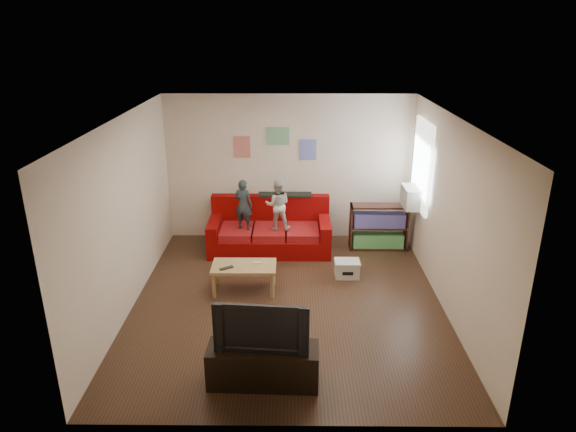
{
  "coord_description": "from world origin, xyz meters",
  "views": [
    {
      "loc": [
        0.06,
        -6.65,
        3.87
      ],
      "look_at": [
        0.0,
        0.8,
        1.05
      ],
      "focal_mm": 32.0,
      "sensor_mm": 36.0,
      "label": 1
    }
  ],
  "objects_px": {
    "coffee_table": "(244,269)",
    "child_b": "(278,205)",
    "tv_stand": "(263,365)",
    "television": "(262,324)",
    "file_box": "(347,269)",
    "sofa": "(270,232)",
    "child_a": "(243,205)",
    "bookshelf": "(378,229)"
  },
  "relations": [
    {
      "from": "coffee_table",
      "to": "television",
      "type": "distance_m",
      "value": 2.21
    },
    {
      "from": "sofa",
      "to": "file_box",
      "type": "bearing_deg",
      "value": -40.65
    },
    {
      "from": "television",
      "to": "child_b",
      "type": "bearing_deg",
      "value": 93.55
    },
    {
      "from": "child_b",
      "to": "tv_stand",
      "type": "height_order",
      "value": "child_b"
    },
    {
      "from": "tv_stand",
      "to": "file_box",
      "type": "bearing_deg",
      "value": 67.21
    },
    {
      "from": "coffee_table",
      "to": "tv_stand",
      "type": "distance_m",
      "value": 2.18
    },
    {
      "from": "child_a",
      "to": "child_b",
      "type": "distance_m",
      "value": 0.6
    },
    {
      "from": "sofa",
      "to": "child_a",
      "type": "bearing_deg",
      "value": -159.0
    },
    {
      "from": "tv_stand",
      "to": "television",
      "type": "height_order",
      "value": "television"
    },
    {
      "from": "sofa",
      "to": "television",
      "type": "relative_size",
      "value": 2.06
    },
    {
      "from": "tv_stand",
      "to": "sofa",
      "type": "bearing_deg",
      "value": 93.12
    },
    {
      "from": "sofa",
      "to": "file_box",
      "type": "relative_size",
      "value": 5.36
    },
    {
      "from": "coffee_table",
      "to": "file_box",
      "type": "height_order",
      "value": "coffee_table"
    },
    {
      "from": "child_b",
      "to": "tv_stand",
      "type": "bearing_deg",
      "value": 88.88
    },
    {
      "from": "child_b",
      "to": "sofa",
      "type": "bearing_deg",
      "value": -49.51
    },
    {
      "from": "sofa",
      "to": "tv_stand",
      "type": "bearing_deg",
      "value": -88.89
    },
    {
      "from": "child_a",
      "to": "tv_stand",
      "type": "height_order",
      "value": "child_a"
    },
    {
      "from": "bookshelf",
      "to": "television",
      "type": "height_order",
      "value": "television"
    },
    {
      "from": "child_b",
      "to": "file_box",
      "type": "bearing_deg",
      "value": 140.81
    },
    {
      "from": "bookshelf",
      "to": "child_b",
      "type": "bearing_deg",
      "value": -173.37
    },
    {
      "from": "sofa",
      "to": "child_b",
      "type": "relative_size",
      "value": 2.39
    },
    {
      "from": "coffee_table",
      "to": "child_b",
      "type": "bearing_deg",
      "value": 71.4
    },
    {
      "from": "child_a",
      "to": "bookshelf",
      "type": "height_order",
      "value": "child_a"
    },
    {
      "from": "child_a",
      "to": "child_b",
      "type": "relative_size",
      "value": 1.0
    },
    {
      "from": "child_b",
      "to": "coffee_table",
      "type": "xyz_separation_m",
      "value": [
        -0.48,
        -1.42,
        -0.53
      ]
    },
    {
      "from": "sofa",
      "to": "bookshelf",
      "type": "height_order",
      "value": "sofa"
    },
    {
      "from": "child_b",
      "to": "bookshelf",
      "type": "relative_size",
      "value": 0.87
    },
    {
      "from": "bookshelf",
      "to": "tv_stand",
      "type": "xyz_separation_m",
      "value": [
        -1.89,
        -3.77,
        -0.13
      ]
    },
    {
      "from": "child_a",
      "to": "child_b",
      "type": "bearing_deg",
      "value": -163.83
    },
    {
      "from": "coffee_table",
      "to": "bookshelf",
      "type": "bearing_deg",
      "value": 35.45
    },
    {
      "from": "sofa",
      "to": "child_a",
      "type": "xyz_separation_m",
      "value": [
        -0.45,
        -0.17,
        0.59
      ]
    },
    {
      "from": "sofa",
      "to": "coffee_table",
      "type": "height_order",
      "value": "sofa"
    },
    {
      "from": "bookshelf",
      "to": "tv_stand",
      "type": "distance_m",
      "value": 4.22
    },
    {
      "from": "tv_stand",
      "to": "coffee_table",
      "type": "bearing_deg",
      "value": 102.65
    },
    {
      "from": "tv_stand",
      "to": "television",
      "type": "relative_size",
      "value": 1.19
    },
    {
      "from": "child_b",
      "to": "tv_stand",
      "type": "xyz_separation_m",
      "value": [
        -0.08,
        -3.56,
        -0.67
      ]
    },
    {
      "from": "sofa",
      "to": "television",
      "type": "xyz_separation_m",
      "value": [
        0.07,
        -3.73,
        0.45
      ]
    },
    {
      "from": "bookshelf",
      "to": "television",
      "type": "xyz_separation_m",
      "value": [
        -1.89,
        -3.77,
        0.4
      ]
    },
    {
      "from": "coffee_table",
      "to": "child_a",
      "type": "bearing_deg",
      "value": 94.93
    },
    {
      "from": "television",
      "to": "file_box",
      "type": "bearing_deg",
      "value": 69.96
    },
    {
      "from": "tv_stand",
      "to": "television",
      "type": "xyz_separation_m",
      "value": [
        0.0,
        0.0,
        0.54
      ]
    },
    {
      "from": "child_a",
      "to": "child_b",
      "type": "height_order",
      "value": "child_a"
    }
  ]
}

